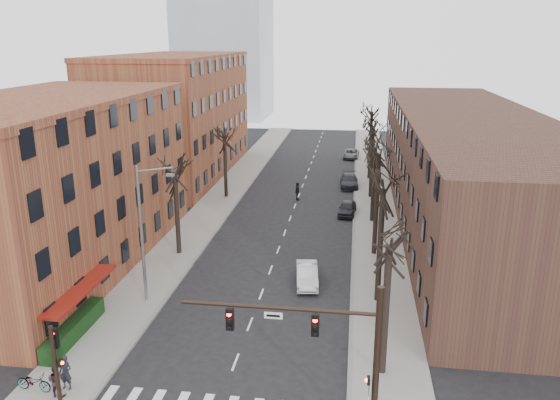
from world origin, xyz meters
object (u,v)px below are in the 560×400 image
at_px(bicycle, 34,382).
at_px(parked_car_mid, 349,181).
at_px(pedestrian_a, 66,373).
at_px(parked_car_near, 347,208).
at_px(silver_sedan, 307,275).

bearing_deg(bicycle, parked_car_mid, -14.87).
bearing_deg(pedestrian_a, bicycle, -162.80).
relative_size(pedestrian_a, bicycle, 0.98).
bearing_deg(parked_car_mid, parked_car_near, -92.50).
bearing_deg(pedestrian_a, silver_sedan, 56.41).
bearing_deg(silver_sedan, pedestrian_a, -134.46).
xyz_separation_m(silver_sedan, pedestrian_a, (-10.36, -13.55, 0.35)).
bearing_deg(pedestrian_a, parked_car_mid, 75.94).
height_order(parked_car_mid, bicycle, parked_car_mid).
distance_m(parked_car_near, pedestrian_a, 32.05).
height_order(silver_sedan, bicycle, silver_sedan).
relative_size(silver_sedan, bicycle, 2.30).
xyz_separation_m(silver_sedan, parked_car_near, (2.44, 15.83, -0.01)).
xyz_separation_m(parked_car_near, pedestrian_a, (-12.80, -29.38, 0.37)).
bearing_deg(parked_car_mid, bicycle, -112.12).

